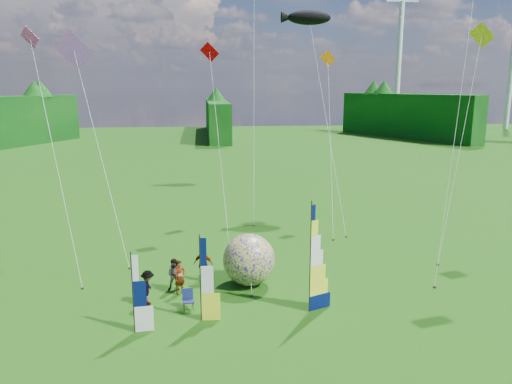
{
  "coord_description": "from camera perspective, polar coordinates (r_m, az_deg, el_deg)",
  "views": [
    {
      "loc": [
        -3.55,
        -18.8,
        10.43
      ],
      "look_at": [
        -1.0,
        4.0,
        5.5
      ],
      "focal_mm": 35.0,
      "sensor_mm": 36.0,
      "label": 1
    }
  ],
  "objects": [
    {
      "name": "treeline_ring",
      "position": [
        20.18,
        4.11,
        -6.48
      ],
      "size": [
        210.0,
        210.0,
        8.0
      ],
      "primitive_type": null,
      "color": "#175914",
      "rests_on": "ground"
    },
    {
      "name": "camp_chair",
      "position": [
        24.32,
        -7.75,
        -12.12
      ],
      "size": [
        0.63,
        0.63,
        0.98
      ],
      "primitive_type": null,
      "rotation": [
        0.0,
        0.0,
        0.13
      ],
      "color": "#111A44",
      "rests_on": "ground"
    },
    {
      "name": "feather_banner_main",
      "position": [
        23.23,
        6.22,
        -7.69
      ],
      "size": [
        1.32,
        0.65,
        5.17
      ],
      "primitive_type": null,
      "rotation": [
        0.0,
        0.0,
        0.41
      ],
      "color": "#051046",
      "rests_on": "ground"
    },
    {
      "name": "small_kite_green",
      "position": [
        41.47,
        -0.23,
        12.59
      ],
      "size": [
        5.68,
        13.24,
        21.53
      ],
      "primitive_type": null,
      "rotation": [
        0.0,
        0.0,
        0.16
      ],
      "color": "#51C446",
      "rests_on": "ground"
    },
    {
      "name": "kite_rainbow_delta",
      "position": [
        32.13,
        -17.52,
        6.09
      ],
      "size": [
        10.58,
        12.74,
        14.72
      ],
      "primitive_type": null,
      "rotation": [
        0.0,
        0.0,
        0.27
      ],
      "color": "red",
      "rests_on": "ground"
    },
    {
      "name": "turbine_left",
      "position": [
        135.57,
        27.21,
        12.76
      ],
      "size": [
        8.0,
        1.2,
        30.0
      ],
      "primitive_type": null,
      "color": "silver",
      "rests_on": "ground"
    },
    {
      "name": "kite_whale",
      "position": [
        39.7,
        8.01,
        9.95
      ],
      "size": [
        8.45,
        16.21,
        17.99
      ],
      "primitive_type": null,
      "rotation": [
        0.0,
        0.0,
        -0.29
      ],
      "color": "black",
      "rests_on": "ground"
    },
    {
      "name": "spectator_b",
      "position": [
        26.4,
        -9.24,
        -9.31
      ],
      "size": [
        0.85,
        0.44,
        1.7
      ],
      "primitive_type": "imported",
      "rotation": [
        0.0,
        0.0,
        -0.04
      ],
      "color": "#66594C",
      "rests_on": "ground"
    },
    {
      "name": "small_kite_orange",
      "position": [
        37.43,
        8.53,
        6.4
      ],
      "size": [
        4.11,
        10.5,
        13.56
      ],
      "primitive_type": null,
      "rotation": [
        0.0,
        0.0,
        0.06
      ],
      "color": "orange",
      "rests_on": "ground"
    },
    {
      "name": "turbine_right",
      "position": [
        130.27,
        15.98,
        13.69
      ],
      "size": [
        8.0,
        1.2,
        30.0
      ],
      "primitive_type": null,
      "color": "silver",
      "rests_on": "ground"
    },
    {
      "name": "spectator_a",
      "position": [
        25.95,
        -8.71,
        -9.6
      ],
      "size": [
        0.77,
        0.74,
        1.78
      ],
      "primitive_type": "imported",
      "rotation": [
        0.0,
        0.0,
        0.69
      ],
      "color": "#66594C",
      "rests_on": "ground"
    },
    {
      "name": "spectator_c",
      "position": [
        24.99,
        -12.25,
        -10.66
      ],
      "size": [
        0.46,
        1.14,
        1.73
      ],
      "primitive_type": "imported",
      "rotation": [
        0.0,
        0.0,
        1.53
      ],
      "color": "#66594C",
      "rests_on": "ground"
    },
    {
      "name": "small_kite_yellow",
      "position": [
        33.91,
        22.49,
        6.3
      ],
      "size": [
        10.57,
        11.19,
        15.05
      ],
      "primitive_type": null,
      "rotation": [
        0.0,
        0.0,
        -0.4
      ],
      "color": "yellow",
      "rests_on": "ground"
    },
    {
      "name": "small_kite_red",
      "position": [
        34.75,
        -4.28,
        6.47
      ],
      "size": [
        5.52,
        10.9,
        14.04
      ],
      "primitive_type": null,
      "rotation": [
        0.0,
        0.0,
        -0.23
      ],
      "color": "#F30005",
      "rests_on": "ground"
    },
    {
      "name": "bol_inflatable",
      "position": [
        26.62,
        -0.82,
        -7.74
      ],
      "size": [
        3.49,
        3.49,
        2.76
      ],
      "primitive_type": "sphere",
      "rotation": [
        0.0,
        0.0,
        -0.32
      ],
      "color": "#130085",
      "rests_on": "ground"
    },
    {
      "name": "side_banner_far",
      "position": [
        22.18,
        -13.89,
        -11.29
      ],
      "size": [
        1.03,
        0.2,
        3.5
      ],
      "primitive_type": null,
      "rotation": [
        0.0,
        0.0,
        0.1
      ],
      "color": "white",
      "rests_on": "ground"
    },
    {
      "name": "small_kite_pink",
      "position": [
        29.65,
        -22.09,
        4.82
      ],
      "size": [
        8.58,
        9.95,
        14.22
      ],
      "primitive_type": null,
      "rotation": [
        0.0,
        0.0,
        -0.44
      ],
      "color": "#F340A3",
      "rests_on": "ground"
    },
    {
      "name": "kite_parafoil",
      "position": [
        29.5,
        21.98,
        8.14
      ],
      "size": [
        7.67,
        9.14,
        17.65
      ],
      "primitive_type": null,
      "rotation": [
        0.0,
        0.0,
        0.05
      ],
      "color": "red",
      "rests_on": "ground"
    },
    {
      "name": "side_banner_left",
      "position": [
        22.61,
        -6.36,
        -9.96
      ],
      "size": [
        1.08,
        0.14,
        3.91
      ],
      "primitive_type": null,
      "rotation": [
        0.0,
        0.0,
        -0.04
      ],
      "color": "yellow",
      "rests_on": "ground"
    },
    {
      "name": "ground",
      "position": [
        21.79,
        3.95,
        -16.5
      ],
      "size": [
        220.0,
        220.0,
        0.0
      ],
      "primitive_type": "plane",
      "color": "#2C6311",
      "rests_on": "ground"
    },
    {
      "name": "spectator_d",
      "position": [
        27.36,
        -6.01,
        -8.22
      ],
      "size": [
        1.2,
        0.8,
        1.89
      ],
      "primitive_type": "imported",
      "rotation": [
        0.0,
        0.0,
        2.8
      ],
      "color": "#66594C",
      "rests_on": "ground"
    }
  ]
}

